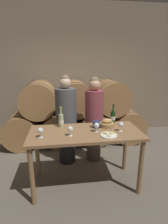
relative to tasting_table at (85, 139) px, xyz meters
The scene contains 15 objects.
ground_plane 0.76m from the tasting_table, ahead, with size 10.00×10.00×0.00m, color #665E51.
stone_wall_back 2.36m from the tasting_table, 90.00° to the left, with size 10.00×0.12×3.20m.
barrel_stack 1.60m from the tasting_table, 90.00° to the left, with size 3.17×0.97×1.45m.
tasting_table is the anchor object (origin of this frame).
person_left 0.75m from the tasting_table, 109.02° to the left, with size 0.37×0.37×1.63m.
person_right 0.76m from the tasting_table, 69.51° to the left, with size 0.33×0.33×1.60m.
wine_bottle_red 0.63m from the tasting_table, 32.38° to the left, with size 0.08×0.08×0.31m.
wine_bottle_white 0.47m from the tasting_table, 144.62° to the left, with size 0.08×0.08×0.31m.
blue_crock 0.29m from the tasting_table, 35.57° to the left, with size 0.11×0.11×0.10m.
bread_basket 0.42m from the tasting_table, 22.14° to the left, with size 0.22×0.22×0.13m.
cheese_plate 0.37m from the tasting_table, 32.47° to the right, with size 0.23×0.23×0.04m.
wine_glass_far_left 0.66m from the tasting_table, 168.93° to the right, with size 0.08×0.08×0.14m.
wine_glass_left 0.33m from the tasting_table, 151.91° to the right, with size 0.08×0.08×0.14m.
wine_glass_center 0.27m from the tasting_table, 12.03° to the right, with size 0.08×0.08×0.14m.
wine_glass_right 0.55m from the tasting_table, ahead, with size 0.08×0.08×0.14m.
Camera 1 is at (-0.33, -2.29, 1.86)m, focal length 28.00 mm.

